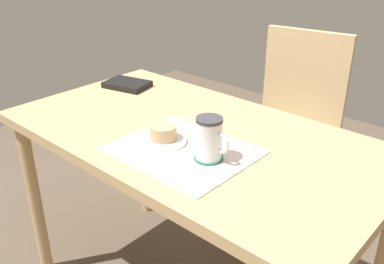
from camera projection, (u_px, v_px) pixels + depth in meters
name	position (u px, v px, depth m)	size (l,w,h in m)	color
dining_table	(192.00, 154.00, 1.45)	(1.29, 0.71, 0.76)	tan
wooden_chair	(291.00, 131.00, 1.96)	(0.48, 0.48, 0.97)	#D1B27F
placemat	(183.00, 151.00, 1.29)	(0.40, 0.34, 0.00)	silver
pastry_plate	(163.00, 140.00, 1.34)	(0.15, 0.15, 0.01)	white
pastry	(163.00, 132.00, 1.32)	(0.08, 0.08, 0.04)	tan
coffee_coaster	(209.00, 158.00, 1.24)	(0.09, 0.09, 0.01)	#196B4C
coffee_mug	(210.00, 138.00, 1.21)	(0.11, 0.08, 0.12)	white
small_book	(127.00, 84.00, 1.81)	(0.18, 0.12, 0.02)	black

